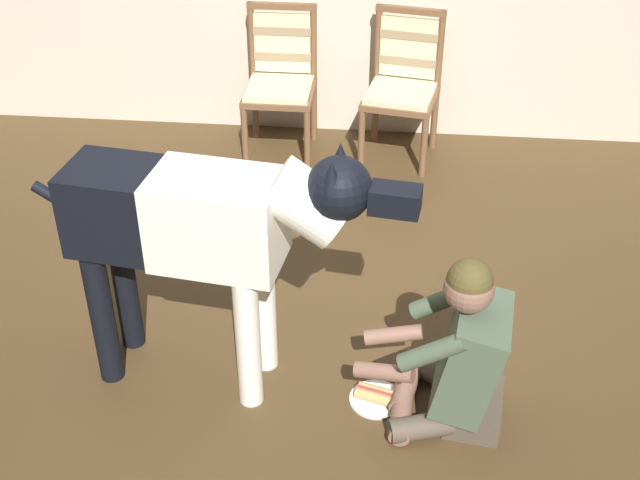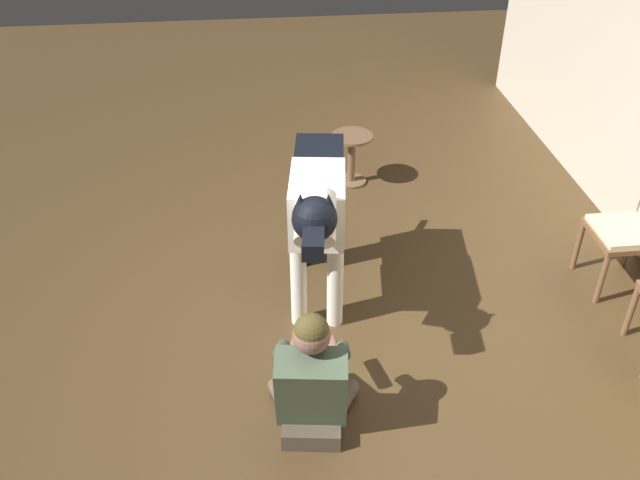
% 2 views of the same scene
% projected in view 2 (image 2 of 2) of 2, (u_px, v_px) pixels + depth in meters
% --- Properties ---
extents(ground_plane, '(14.34, 14.34, 0.00)m').
position_uv_depth(ground_plane, '(340.00, 328.00, 4.80)').
color(ground_plane, '#4A361E').
extents(dining_chair_left_of_pair, '(0.46, 0.47, 0.98)m').
position_uv_depth(dining_chair_left_of_pair, '(639.00, 222.00, 4.92)').
color(dining_chair_left_of_pair, brown).
rests_on(dining_chair_left_of_pair, ground).
extents(person_sitting_on_floor, '(0.69, 0.57, 0.85)m').
position_uv_depth(person_sitting_on_floor, '(312.00, 382.00, 3.91)').
color(person_sitting_on_floor, brown).
rests_on(person_sitting_on_floor, ground).
extents(large_dog, '(1.68, 0.47, 1.27)m').
position_uv_depth(large_dog, '(318.00, 206.00, 4.54)').
color(large_dog, white).
rests_on(large_dog, ground).
extents(hot_dog_on_plate, '(0.25, 0.25, 0.06)m').
position_uv_depth(hot_dog_on_plate, '(314.00, 377.00, 4.38)').
color(hot_dog_on_plate, white).
rests_on(hot_dog_on_plate, ground).
extents(round_side_table, '(0.38, 0.38, 0.49)m').
position_uv_depth(round_side_table, '(352.00, 155.00, 6.31)').
color(round_side_table, brown).
rests_on(round_side_table, ground).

